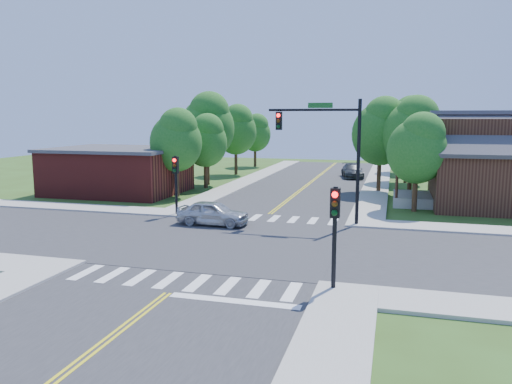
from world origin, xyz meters
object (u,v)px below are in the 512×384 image
(signal_pole_nw, at_px, (176,174))
(house_ne, at_px, (509,160))
(signal_pole_se, at_px, (335,219))
(car_silver, at_px, (213,214))
(car_dgrey, at_px, (352,171))
(signal_mast_ne, at_px, (329,141))

(signal_pole_nw, relative_size, house_ne, 0.29)
(signal_pole_se, distance_m, car_silver, 12.28)
(car_silver, bearing_deg, signal_pole_nw, 58.88)
(house_ne, height_order, car_dgrey, house_ne)
(signal_mast_ne, xyz_separation_m, signal_pole_se, (1.69, -11.21, -2.19))
(signal_pole_nw, xyz_separation_m, car_dgrey, (9.10, 22.93, -1.97))
(signal_pole_nw, xyz_separation_m, house_ne, (20.71, 8.66, 0.67))
(signal_mast_ne, height_order, house_ne, signal_mast_ne)
(signal_pole_se, relative_size, signal_pole_nw, 1.00)
(car_silver, distance_m, car_dgrey, 25.69)
(signal_pole_se, xyz_separation_m, car_dgrey, (-2.10, 34.13, -1.97))
(house_ne, bearing_deg, signal_mast_ne, -142.32)
(signal_pole_nw, bearing_deg, car_silver, -32.80)
(signal_mast_ne, relative_size, car_silver, 1.71)
(house_ne, bearing_deg, signal_pole_se, -115.58)
(signal_pole_se, xyz_separation_m, car_silver, (-7.98, 9.12, -1.95))
(signal_mast_ne, distance_m, car_dgrey, 23.30)
(signal_mast_ne, bearing_deg, car_dgrey, 91.03)
(car_silver, bearing_deg, signal_mast_ne, -69.96)
(signal_pole_se, relative_size, car_dgrey, 0.75)
(car_silver, bearing_deg, house_ne, -56.78)
(signal_pole_se, bearing_deg, house_ne, 64.42)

